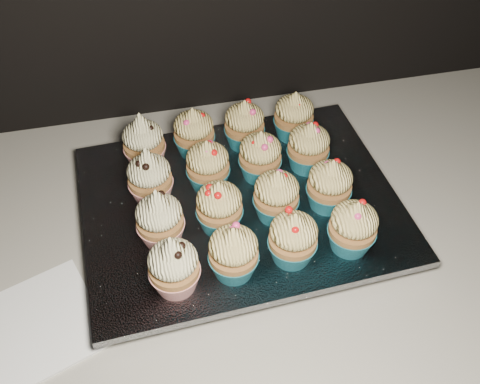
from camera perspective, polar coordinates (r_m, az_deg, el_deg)
The scene contains 20 objects.
worktop at distance 0.78m, azimuth -10.31°, elevation -6.58°, with size 2.44×0.64×0.04m, color beige.
napkin at distance 0.73m, azimuth -20.87°, elevation -13.22°, with size 0.15×0.15×0.00m, color white.
baking_tray at distance 0.78m, azimuth -0.00°, elevation -1.98°, with size 0.41×0.31×0.02m, color black.
foil_lining at distance 0.77m, azimuth -0.00°, elevation -1.13°, with size 0.44×0.35×0.01m, color silver.
cupcake_0 at distance 0.65m, azimuth -7.08°, elevation -7.83°, with size 0.06×0.06×0.10m.
cupcake_1 at distance 0.66m, azimuth -0.70°, elevation -6.47°, with size 0.06×0.06×0.08m.
cupcake_2 at distance 0.67m, azimuth 5.67°, elevation -4.93°, with size 0.06×0.06×0.08m.
cupcake_3 at distance 0.70m, azimuth 11.95°, elevation -3.69°, with size 0.06×0.06×0.08m.
cupcake_4 at distance 0.70m, azimuth -8.56°, elevation -2.87°, with size 0.06×0.06×0.10m.
cupcake_5 at distance 0.71m, azimuth -2.22°, elevation -1.60°, with size 0.06×0.06×0.08m.
cupcake_6 at distance 0.72m, azimuth 3.89°, elevation -0.39°, with size 0.06×0.06×0.08m.
cupcake_7 at distance 0.74m, azimuth 9.53°, elevation 0.73°, with size 0.06×0.06×0.08m.
cupcake_8 at distance 0.75m, azimuth -9.60°, elevation 1.57°, with size 0.06×0.06×0.10m.
cupcake_9 at distance 0.76m, azimuth -3.45°, elevation 2.83°, with size 0.06×0.06×0.08m.
cupcake_10 at distance 0.78m, azimuth 2.16°, elevation 3.83°, with size 0.06×0.06×0.08m.
cupcake_11 at distance 0.80m, azimuth 7.31°, elevation 4.77°, with size 0.06×0.06×0.08m.
cupcake_12 at distance 0.81m, azimuth -10.23°, elevation 5.26°, with size 0.06×0.06×0.10m.
cupcake_13 at distance 0.82m, azimuth -4.92°, elevation 6.32°, with size 0.06×0.06×0.08m.
cupcake_14 at distance 0.83m, azimuth 0.48°, elevation 7.16°, with size 0.06×0.06×0.08m.
cupcake_15 at distance 0.85m, azimuth 5.77°, elevation 8.04°, with size 0.06×0.06×0.08m.
Camera 1 is at (0.03, 1.22, 1.49)m, focal length 40.00 mm.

